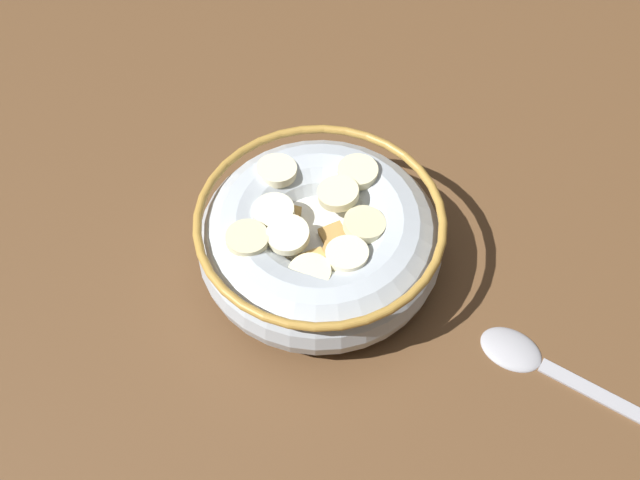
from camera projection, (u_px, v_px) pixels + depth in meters
The scene contains 3 objects.
ground_plane at pixel (320, 272), 58.49cm from camera, with size 120.50×120.50×2.00cm, color brown.
cereal_bowl at pixel (320, 239), 55.14cm from camera, with size 16.82×16.82×6.25cm.
spoon at pixel (549, 366), 52.65cm from camera, with size 14.78×11.90×0.80cm.
Camera 1 is at (29.89, -11.16, 48.07)cm, focal length 45.39 mm.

